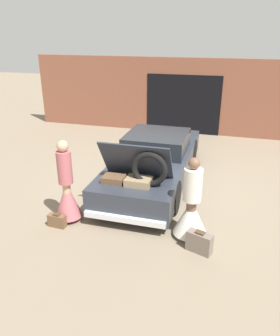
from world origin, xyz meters
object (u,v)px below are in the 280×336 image
object	(u,v)px
person_left	(67,192)
suitcase_beside_left_person	(57,221)
car	(154,161)
suitcase_beside_right_person	(199,242)
person_right	(191,210)

from	to	relation	value
person_left	suitcase_beside_left_person	bearing A→B (deg)	-3.80
car	suitcase_beside_left_person	bearing A→B (deg)	-117.10
car	suitcase_beside_right_person	world-z (taller)	car
suitcase_beside_left_person	suitcase_beside_right_person	bearing A→B (deg)	-0.84
suitcase_beside_left_person	car	bearing A→B (deg)	62.90
person_left	suitcase_beside_right_person	xyz separation A→B (m)	(2.77, -0.36, -0.44)
person_right	suitcase_beside_left_person	world-z (taller)	person_right
person_left	suitcase_beside_right_person	bearing A→B (deg)	96.65
person_right	suitcase_beside_right_person	size ratio (longest dim) A/B	3.26
person_right	suitcase_beside_left_person	xyz separation A→B (m)	(-2.64, -0.40, -0.44)
suitcase_beside_left_person	suitcase_beside_right_person	world-z (taller)	suitcase_beside_right_person
person_right	car	bearing A→B (deg)	27.17
car	suitcase_beside_left_person	size ratio (longest dim) A/B	13.30
suitcase_beside_right_person	suitcase_beside_left_person	bearing A→B (deg)	179.16
car	person_left	bearing A→B (deg)	-118.25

